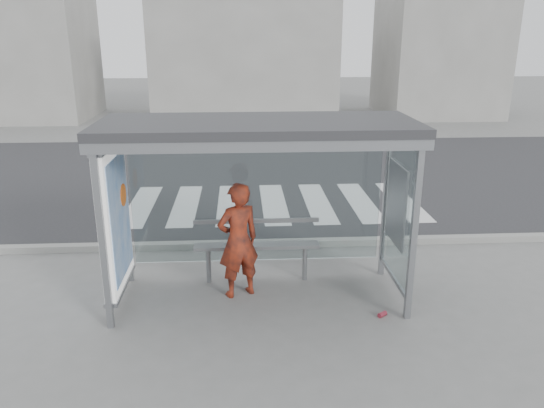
% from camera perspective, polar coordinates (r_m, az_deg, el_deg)
% --- Properties ---
extents(ground, '(80.00, 80.00, 0.00)m').
position_cam_1_polar(ground, '(7.96, -1.37, -10.03)').
color(ground, slate).
rests_on(ground, ground).
extents(road, '(30.00, 10.00, 0.01)m').
position_cam_1_polar(road, '(14.51, -2.41, 3.07)').
color(road, '#29292C').
rests_on(road, ground).
extents(curb, '(30.00, 0.18, 0.12)m').
position_cam_1_polar(curb, '(9.70, -1.80, -4.30)').
color(curb, gray).
rests_on(curb, ground).
extents(crosswalk, '(6.55, 3.00, 0.00)m').
position_cam_1_polar(crosswalk, '(12.13, 0.19, 0.07)').
color(crosswalk, silver).
rests_on(crosswalk, ground).
extents(bus_shelter, '(4.25, 1.65, 2.62)m').
position_cam_1_polar(bus_shelter, '(7.30, -4.42, 4.03)').
color(bus_shelter, gray).
rests_on(bus_shelter, ground).
extents(building_left, '(6.00, 5.00, 6.00)m').
position_cam_1_polar(building_left, '(26.87, -25.67, 14.73)').
color(building_left, gray).
rests_on(building_left, ground).
extents(building_center, '(8.00, 5.00, 5.00)m').
position_cam_1_polar(building_center, '(25.05, -3.02, 15.14)').
color(building_center, gray).
rests_on(building_center, ground).
extents(building_right, '(5.00, 5.00, 7.00)m').
position_cam_1_polar(building_right, '(26.67, 17.57, 16.70)').
color(building_right, gray).
rests_on(building_right, ground).
extents(person, '(0.75, 0.63, 1.73)m').
position_cam_1_polar(person, '(7.70, -3.66, -3.94)').
color(person, '#D05413').
rests_on(person, ground).
extents(bench, '(1.94, 0.24, 1.00)m').
position_cam_1_polar(bench, '(8.23, -1.65, -4.50)').
color(bench, slate).
rests_on(bench, ground).
extents(soda_can, '(0.15, 0.13, 0.07)m').
position_cam_1_polar(soda_can, '(7.61, 11.78, -11.54)').
color(soda_can, '#C2394C').
rests_on(soda_can, ground).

